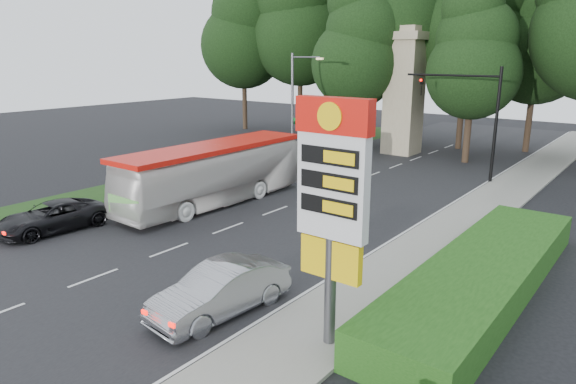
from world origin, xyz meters
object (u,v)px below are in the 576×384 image
Objects in this scene: transit_bus at (214,175)px; suv_charcoal at (52,217)px; streetlight_signs at (295,103)px; monument at (404,90)px; gas_station_pylon at (332,192)px; traffic_signal_mast at (476,108)px; sedan_silver at (220,290)px.

transit_bus is 2.40× the size of suv_charcoal.
streetlight_signs is 9.44m from monument.
streetlight_signs reaches higher than transit_bus.
suv_charcoal is at bearing 178.64° from gas_station_pylon.
gas_station_pylon is 15.32m from transit_bus.
traffic_signal_mast is 0.72× the size of monument.
streetlight_signs is at bearing -171.08° from traffic_signal_mast.
streetlight_signs is at bearing 107.81° from transit_bus.
streetlight_signs is 12.74m from transit_bus.
monument is at bearing 142.00° from traffic_signal_mast.
monument reaches higher than suv_charcoal.
gas_station_pylon is 30.17m from monument.
streetlight_signs reaches higher than suv_charcoal.
suv_charcoal is (-11.68, 0.87, -0.11)m from sedan_silver.
gas_station_pylon is at bearing 3.00° from suv_charcoal.
transit_bus is (-12.70, 8.09, -2.83)m from gas_station_pylon.
transit_bus is (-9.18, -13.91, -3.05)m from traffic_signal_mast.
streetlight_signs is 24.30m from sedan_silver.
streetlight_signs is 20.02m from suv_charcoal.
traffic_signal_mast is at bearing 95.24° from sedan_silver.
gas_station_pylon is at bearing 13.55° from sedan_silver.
gas_station_pylon is at bearing -51.04° from streetlight_signs.
sedan_silver is (-0.18, -22.51, -3.89)m from traffic_signal_mast.
streetlight_signs is 0.80× the size of monument.
transit_bus reaches higher than sedan_silver.
streetlight_signs is at bearing 127.02° from sedan_silver.
monument is at bearing 58.03° from streetlight_signs.
monument reaches higher than streetlight_signs.
transit_bus is at bearing -94.31° from monument.
sedan_silver is at bearing -42.20° from transit_bus.
transit_bus is at bearing -123.42° from traffic_signal_mast.
gas_station_pylon is 0.59× the size of transit_bus.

